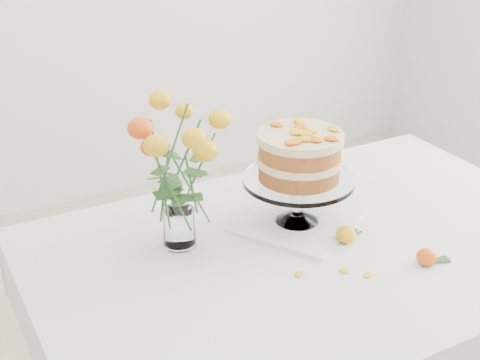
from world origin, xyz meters
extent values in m
cube|color=tan|center=(0.00, 0.00, 0.73)|extent=(1.40, 0.90, 0.04)
cylinder|color=tan|center=(-0.62, 0.37, 0.35)|extent=(0.06, 0.06, 0.71)
cylinder|color=tan|center=(0.62, 0.37, 0.35)|extent=(0.06, 0.06, 0.71)
cube|color=white|center=(0.00, 0.00, 0.75)|extent=(1.42, 0.92, 0.01)
cube|color=white|center=(0.00, 0.46, 0.65)|extent=(1.42, 0.01, 0.20)
cube|color=white|center=(0.01, 0.11, 0.76)|extent=(0.38, 0.38, 0.01)
cylinder|color=white|center=(0.01, 0.11, 0.83)|extent=(0.03, 0.03, 0.09)
cylinder|color=white|center=(0.01, 0.11, 0.89)|extent=(0.29, 0.29, 0.01)
cylinder|color=#A25524|center=(0.01, 0.11, 0.91)|extent=(0.26, 0.26, 0.04)
cylinder|color=#FFE1A4|center=(0.01, 0.11, 0.94)|extent=(0.27, 0.27, 0.02)
cylinder|color=#A25524|center=(0.01, 0.11, 0.97)|extent=(0.26, 0.26, 0.04)
cylinder|color=#FFE1A4|center=(0.01, 0.11, 1.00)|extent=(0.28, 0.28, 0.02)
cylinder|color=white|center=(-0.31, 0.15, 0.76)|extent=(0.07, 0.07, 0.01)
cylinder|color=white|center=(-0.31, 0.15, 0.81)|extent=(0.08, 0.08, 0.09)
ellipsoid|color=yellow|center=(0.07, -0.03, 0.78)|extent=(0.05, 0.05, 0.04)
cylinder|color=#285923|center=(0.10, -0.02, 0.76)|extent=(0.06, 0.02, 0.01)
ellipsoid|color=#E3440B|center=(0.17, -0.21, 0.78)|extent=(0.05, 0.05, 0.04)
cylinder|color=#285923|center=(0.20, -0.22, 0.76)|extent=(0.06, 0.03, 0.00)
ellipsoid|color=yellow|center=(-0.12, -0.10, 0.76)|extent=(0.03, 0.02, 0.00)
ellipsoid|color=yellow|center=(-0.02, -0.14, 0.76)|extent=(0.03, 0.02, 0.00)
ellipsoid|color=yellow|center=(0.02, -0.18, 0.76)|extent=(0.03, 0.02, 0.00)
camera|label=1|loc=(-0.86, -1.19, 1.63)|focal=50.00mm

